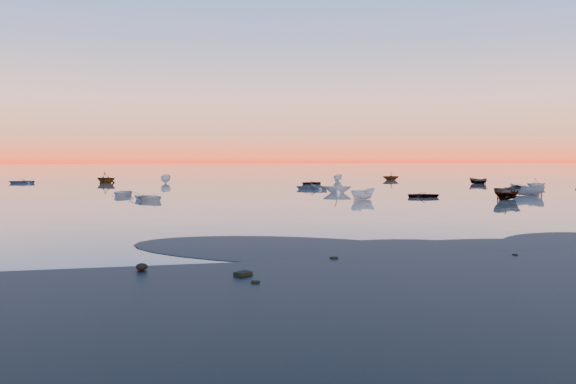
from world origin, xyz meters
name	(u,v)px	position (x,y,z in m)	size (l,w,h in m)	color
ground	(221,178)	(0.00, 100.00, 0.00)	(600.00, 600.00, 0.00)	#635B53
mud_lobes	(399,249)	(0.00, -1.00, 0.01)	(140.00, 6.00, 0.07)	black
moored_fleet	(249,190)	(0.00, 53.00, 0.00)	(124.00, 58.00, 1.20)	silver
boat_near_left	(149,200)	(-13.41, 34.74, 0.00)	(4.49, 1.87, 1.12)	silver
boat_near_center	(363,200)	(9.49, 31.13, 0.00)	(3.58, 1.52, 1.24)	silver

